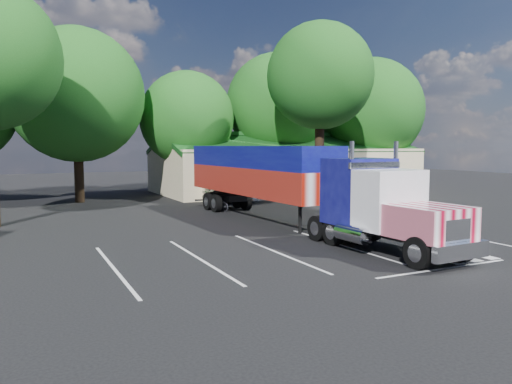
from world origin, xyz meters
name	(u,v)px	position (x,y,z in m)	size (l,w,h in m)	color
ground	(221,230)	(0.00, 0.00, 0.00)	(120.00, 120.00, 0.00)	black
event_hall	(285,168)	(13.74, 17.81, 2.21)	(24.20, 14.12, 5.55)	beige
tree_row_c	(76,95)	(-5.00, 16.20, 8.04)	(10.00, 10.00, 13.05)	black
tree_row_d	(187,119)	(4.00, 17.50, 6.58)	(8.00, 8.00, 10.60)	black
tree_row_e	(277,105)	(13.00, 18.00, 8.09)	(9.60, 9.60, 12.90)	black
tree_row_f	(371,111)	(23.00, 16.80, 7.79)	(10.40, 10.40, 13.00)	black
tree_near_right	(320,76)	(11.50, 8.50, 9.46)	(8.00, 8.00, 13.50)	black
semi_truck	(283,178)	(3.69, 0.13, 2.53)	(4.01, 21.48, 4.48)	black
woman	(355,223)	(3.95, -6.00, 0.90)	(0.66, 0.43, 1.80)	black
bicycle	(220,203)	(2.73, 6.88, 0.50)	(0.67, 1.91, 1.00)	black
silver_sedan	(230,195)	(5.00, 10.50, 0.66)	(1.40, 4.01, 1.32)	#A3A6AB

